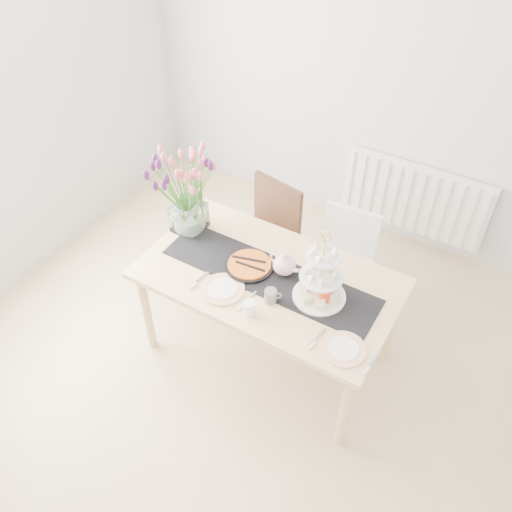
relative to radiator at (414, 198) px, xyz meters
The scene contains 16 objects.
room_shell 2.40m from the radiator, 102.86° to the right, with size 4.50×4.50×4.50m.
radiator is the anchor object (origin of this frame).
dining_table 1.71m from the radiator, 104.62° to the right, with size 1.60×0.90×0.75m.
chair_brown 1.29m from the radiator, 128.82° to the right, with size 0.50×0.50×0.87m.
chair_white 0.97m from the radiator, 102.15° to the right, with size 0.43×0.43×0.82m.
table_runner 1.72m from the radiator, 104.62° to the right, with size 1.40×0.35×0.01m, color black.
tulip_vase 2.01m from the radiator, 126.28° to the right, with size 0.72×0.72×0.62m.
cake_stand 1.70m from the radiator, 92.92° to the right, with size 0.32×0.32×0.47m.
teapot 1.66m from the radiator, 102.93° to the right, with size 0.23×0.19×0.15m, color white, non-canonical shape.
cream_jug 1.66m from the radiator, 90.45° to the right, with size 0.09×0.09×0.09m, color silver.
tart_tin 1.77m from the radiator, 109.20° to the right, with size 0.31×0.31×0.04m.
mug_grey 1.88m from the radiator, 99.91° to the right, with size 0.07×0.07×0.09m, color slate.
mug_white 2.02m from the radiator, 100.81° to the right, with size 0.07×0.07×0.09m, color white.
mug_orange 1.69m from the radiator, 91.38° to the right, with size 0.08×0.08×0.10m, color red.
plate_left 2.01m from the radiator, 107.89° to the right, with size 0.27×0.27×0.01m, color silver.
plate_right 1.96m from the radiator, 84.02° to the right, with size 0.25×0.25×0.01m, color white.
Camera 1 is at (1.22, -1.51, 3.14)m, focal length 38.00 mm.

